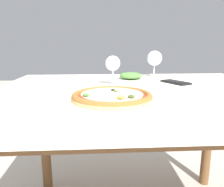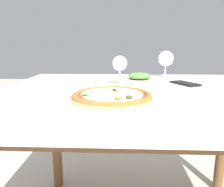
{
  "view_description": "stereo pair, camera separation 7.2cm",
  "coord_description": "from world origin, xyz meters",
  "px_view_note": "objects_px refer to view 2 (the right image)",
  "views": [
    {
      "loc": [
        -0.18,
        -0.89,
        0.93
      ],
      "look_at": [
        -0.14,
        -0.19,
        0.77
      ],
      "focal_mm": 35.0,
      "sensor_mm": 36.0,
      "label": 1
    },
    {
      "loc": [
        -0.11,
        -0.89,
        0.93
      ],
      "look_at": [
        -0.14,
        -0.19,
        0.77
      ],
      "focal_mm": 35.0,
      "sensor_mm": 36.0,
      "label": 2
    }
  ],
  "objects_px": {
    "wine_glass_far_left": "(120,65)",
    "wine_glass_far_right": "(166,59)",
    "dining_table": "(147,111)",
    "cell_phone": "(185,83)",
    "pizza_plate": "(112,97)",
    "side_plate": "(139,78)",
    "fork": "(22,107)"
  },
  "relations": [
    {
      "from": "fork",
      "to": "wine_glass_far_right",
      "type": "relative_size",
      "value": 1.1
    },
    {
      "from": "pizza_plate",
      "to": "side_plate",
      "type": "height_order",
      "value": "side_plate"
    },
    {
      "from": "wine_glass_far_right",
      "to": "cell_phone",
      "type": "height_order",
      "value": "wine_glass_far_right"
    },
    {
      "from": "pizza_plate",
      "to": "cell_phone",
      "type": "distance_m",
      "value": 0.48
    },
    {
      "from": "pizza_plate",
      "to": "dining_table",
      "type": "bearing_deg",
      "value": 53.88
    },
    {
      "from": "dining_table",
      "to": "fork",
      "type": "height_order",
      "value": "fork"
    },
    {
      "from": "dining_table",
      "to": "wine_glass_far_left",
      "type": "height_order",
      "value": "wine_glass_far_left"
    },
    {
      "from": "dining_table",
      "to": "wine_glass_far_right",
      "type": "xyz_separation_m",
      "value": [
        0.14,
        0.38,
        0.19
      ]
    },
    {
      "from": "wine_glass_far_left",
      "to": "cell_phone",
      "type": "bearing_deg",
      "value": 6.77
    },
    {
      "from": "side_plate",
      "to": "wine_glass_far_left",
      "type": "bearing_deg",
      "value": -127.66
    },
    {
      "from": "fork",
      "to": "wine_glass_far_left",
      "type": "xyz_separation_m",
      "value": [
        0.29,
        0.39,
        0.09
      ]
    },
    {
      "from": "pizza_plate",
      "to": "wine_glass_far_right",
      "type": "relative_size",
      "value": 1.87
    },
    {
      "from": "side_plate",
      "to": "wine_glass_far_right",
      "type": "bearing_deg",
      "value": 39.21
    },
    {
      "from": "fork",
      "to": "wine_glass_far_left",
      "type": "relative_size",
      "value": 1.23
    },
    {
      "from": "pizza_plate",
      "to": "cell_phone",
      "type": "bearing_deg",
      "value": 45.92
    },
    {
      "from": "wine_glass_far_left",
      "to": "wine_glass_far_right",
      "type": "height_order",
      "value": "wine_glass_far_right"
    },
    {
      "from": "dining_table",
      "to": "wine_glass_far_right",
      "type": "relative_size",
      "value": 8.28
    },
    {
      "from": "pizza_plate",
      "to": "side_plate",
      "type": "bearing_deg",
      "value": 74.16
    },
    {
      "from": "dining_table",
      "to": "wine_glass_far_left",
      "type": "relative_size",
      "value": 9.2
    },
    {
      "from": "wine_glass_far_right",
      "to": "cell_phone",
      "type": "bearing_deg",
      "value": -76.94
    },
    {
      "from": "wine_glass_far_right",
      "to": "fork",
      "type": "bearing_deg",
      "value": -130.2
    },
    {
      "from": "wine_glass_far_left",
      "to": "wine_glass_far_right",
      "type": "distance_m",
      "value": 0.37
    },
    {
      "from": "wine_glass_far_right",
      "to": "cell_phone",
      "type": "distance_m",
      "value": 0.25
    },
    {
      "from": "pizza_plate",
      "to": "wine_glass_far_left",
      "type": "xyz_separation_m",
      "value": [
        0.02,
        0.31,
        0.08
      ]
    },
    {
      "from": "pizza_plate",
      "to": "wine_glass_far_right",
      "type": "distance_m",
      "value": 0.65
    },
    {
      "from": "wine_glass_far_right",
      "to": "dining_table",
      "type": "bearing_deg",
      "value": -110.64
    },
    {
      "from": "fork",
      "to": "wine_glass_far_left",
      "type": "height_order",
      "value": "wine_glass_far_left"
    },
    {
      "from": "dining_table",
      "to": "side_plate",
      "type": "bearing_deg",
      "value": 93.32
    },
    {
      "from": "fork",
      "to": "cell_phone",
      "type": "relative_size",
      "value": 1.06
    },
    {
      "from": "pizza_plate",
      "to": "cell_phone",
      "type": "xyz_separation_m",
      "value": [
        0.34,
        0.35,
        -0.01
      ]
    },
    {
      "from": "fork",
      "to": "pizza_plate",
      "type": "bearing_deg",
      "value": 16.72
    },
    {
      "from": "dining_table",
      "to": "wine_glass_far_right",
      "type": "height_order",
      "value": "wine_glass_far_right"
    }
  ]
}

